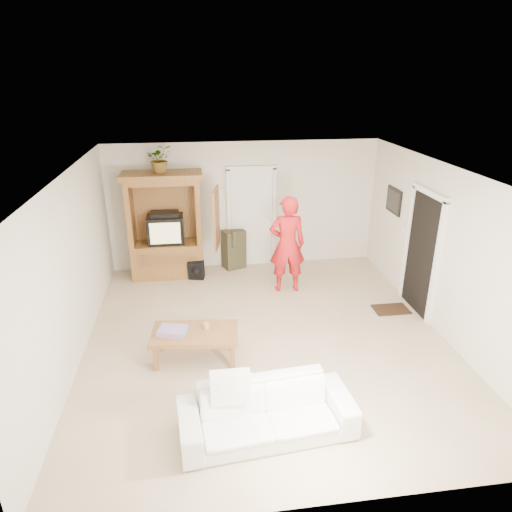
{
  "coord_description": "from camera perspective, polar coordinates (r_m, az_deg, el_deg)",
  "views": [
    {
      "loc": [
        -1.0,
        -6.04,
        3.88
      ],
      "look_at": [
        -0.08,
        0.6,
        1.15
      ],
      "focal_mm": 32.0,
      "sensor_mm": 36.0,
      "label": 1
    }
  ],
  "objects": [
    {
      "name": "sofa",
      "position": [
        5.46,
        1.35,
        -18.92
      ],
      "size": [
        2.05,
        0.95,
        0.58
      ],
      "primitive_type": "imported",
      "rotation": [
        0.0,
        0.0,
        0.09
      ],
      "color": "silver",
      "rests_on": "floor"
    },
    {
      "name": "doorway_right",
      "position": [
        8.13,
        20.02,
        0.17
      ],
      "size": [
        0.05,
        0.9,
        2.04
      ],
      "primitive_type": "cube",
      "color": "black",
      "rests_on": "floor"
    },
    {
      "name": "plant",
      "position": [
        8.82,
        -11.9,
        11.8
      ],
      "size": [
        0.53,
        0.48,
        0.53
      ],
      "primitive_type": "imported",
      "rotation": [
        0.0,
        0.0,
        0.16
      ],
      "color": "#4C7238",
      "rests_on": "armoire"
    },
    {
      "name": "wall_back",
      "position": [
        9.45,
        -1.5,
        6.32
      ],
      "size": [
        5.5,
        0.0,
        5.5
      ],
      "primitive_type": "plane",
      "rotation": [
        1.57,
        0.0,
        0.0
      ],
      "color": "silver",
      "rests_on": "floor"
    },
    {
      "name": "doormat",
      "position": [
        8.36,
        16.51,
        -6.41
      ],
      "size": [
        0.6,
        0.4,
        0.02
      ],
      "primitive_type": "cube",
      "color": "#382316",
      "rests_on": "floor"
    },
    {
      "name": "backpack_olive",
      "position": [
        9.57,
        -2.8,
        0.88
      ],
      "size": [
        0.52,
        0.46,
        0.82
      ],
      "primitive_type": null,
      "rotation": [
        0.0,
        0.0,
        0.38
      ],
      "color": "#47442B",
      "rests_on": "floor"
    },
    {
      "name": "armoire",
      "position": [
        9.21,
        -11.04,
        2.93
      ],
      "size": [
        1.82,
        1.14,
        2.1
      ],
      "color": "olive",
      "rests_on": "floor"
    },
    {
      "name": "man",
      "position": [
        8.4,
        3.92,
        1.44
      ],
      "size": [
        0.69,
        0.47,
        1.83
      ],
      "primitive_type": "imported",
      "rotation": [
        0.0,
        0.0,
        3.09
      ],
      "color": "red",
      "rests_on": "floor"
    },
    {
      "name": "wall_right",
      "position": [
        7.56,
        22.47,
        0.46
      ],
      "size": [
        0.0,
        6.0,
        6.0
      ],
      "primitive_type": "plane",
      "rotation": [
        1.57,
        0.0,
        -1.57
      ],
      "color": "silver",
      "rests_on": "floor"
    },
    {
      "name": "backpack_black",
      "position": [
        9.17,
        -7.48,
        -1.76
      ],
      "size": [
        0.34,
        0.25,
        0.38
      ],
      "primitive_type": null,
      "rotation": [
        0.0,
        0.0,
        -0.23
      ],
      "color": "black",
      "rests_on": "floor"
    },
    {
      "name": "door_back",
      "position": [
        9.52,
        -0.56,
        4.69
      ],
      "size": [
        0.85,
        0.05,
        2.04
      ],
      "primitive_type": "cube",
      "color": "white",
      "rests_on": "floor"
    },
    {
      "name": "ceiling",
      "position": [
        6.25,
        1.53,
        10.35
      ],
      "size": [
        6.0,
        6.0,
        0.0
      ],
      "primitive_type": "plane",
      "rotation": [
        3.14,
        0.0,
        0.0
      ],
      "color": "white",
      "rests_on": "floor"
    },
    {
      "name": "towel",
      "position": [
        6.58,
        -10.42,
        -9.19
      ],
      "size": [
        0.44,
        0.37,
        0.08
      ],
      "primitive_type": "cube",
      "rotation": [
        0.0,
        0.0,
        -0.27
      ],
      "color": "#D64768",
      "rests_on": "coffee_table"
    },
    {
      "name": "floor",
      "position": [
        7.24,
        1.32,
        -10.22
      ],
      "size": [
        6.0,
        6.0,
        0.0
      ],
      "primitive_type": "plane",
      "color": "tan",
      "rests_on": "ground"
    },
    {
      "name": "wall_left",
      "position": [
        6.79,
        -22.15,
        -1.88
      ],
      "size": [
        0.0,
        6.0,
        6.0
      ],
      "primitive_type": "plane",
      "rotation": [
        1.57,
        0.0,
        1.57
      ],
      "color": "silver",
      "rests_on": "floor"
    },
    {
      "name": "framed_picture",
      "position": [
        9.06,
        16.86,
        6.64
      ],
      "size": [
        0.03,
        0.6,
        0.48
      ],
      "primitive_type": "cube",
      "color": "black",
      "rests_on": "wall_right"
    },
    {
      "name": "coffee_table",
      "position": [
        6.62,
        -7.65,
        -9.8
      ],
      "size": [
        1.28,
        0.78,
        0.45
      ],
      "rotation": [
        0.0,
        0.0,
        -0.1
      ],
      "color": "brown",
      "rests_on": "floor"
    },
    {
      "name": "candle",
      "position": [
        6.61,
        -6.25,
        -8.67
      ],
      "size": [
        0.08,
        0.08,
        0.1
      ],
      "primitive_type": "cylinder",
      "color": "tan",
      "rests_on": "coffee_table"
    },
    {
      "name": "wall_front",
      "position": [
        4.11,
        8.41,
        -17.03
      ],
      "size": [
        5.5,
        0.0,
        5.5
      ],
      "primitive_type": "plane",
      "rotation": [
        -1.57,
        0.0,
        0.0
      ],
      "color": "silver",
      "rests_on": "floor"
    }
  ]
}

